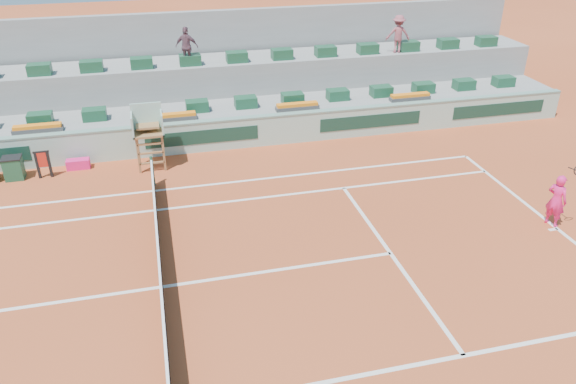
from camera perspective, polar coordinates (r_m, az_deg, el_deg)
The scene contains 17 objects.
ground at distance 15.22m, azimuth -12.63°, elevation -9.40°, with size 90.00×90.00×0.00m, color #AA4320.
seating_tier_lower at distance 24.41m, azimuth -13.98°, elevation 6.97°, with size 36.00×4.00×1.20m, color gray.
seating_tier_upper at distance 25.69m, azimuth -14.25°, elevation 9.67°, with size 36.00×2.40×2.60m, color gray.
stadium_back_wall at distance 26.98m, azimuth -14.56°, elevation 12.51°, with size 36.00×0.40×4.40m, color gray.
player_bag at distance 22.26m, azimuth -20.54°, elevation 2.68°, with size 0.83×0.37×0.37m, color #FD217B.
spectator_mid at distance 24.45m, azimuth -10.24°, elevation 14.33°, with size 0.95×0.40×1.63m, color #714B59.
spectator_right at distance 26.76m, azimuth 11.12°, elevation 15.48°, with size 1.08×0.62×1.66m, color #994C55.
court_lines at distance 15.21m, azimuth -12.63°, elevation -9.38°, with size 23.89×11.09×0.01m.
tennis_net at distance 14.91m, azimuth -12.84°, elevation -7.79°, with size 0.10×11.97×1.10m.
advertising_hoarding at distance 22.35m, azimuth -13.78°, elevation 5.09°, with size 36.00×0.34×1.26m.
umpire_chair at distance 21.08m, azimuth -14.04°, elevation 6.32°, with size 1.10×0.90×2.40m.
seat_row_lower at distance 23.29m, azimuth -14.15°, elevation 8.08°, with size 32.90×0.60×0.44m.
seat_row_upper at distance 24.69m, azimuth -14.64°, elevation 12.58°, with size 32.90×0.60×0.44m.
flower_planters at distance 22.64m, azimuth -17.87°, elevation 6.74°, with size 26.80×0.36×0.28m.
drink_cooler_a at distance 22.25m, azimuth -26.11°, elevation 2.20°, with size 0.66×0.57×0.84m.
towel_rack at distance 21.82m, azimuth -23.63°, elevation 2.79°, with size 0.54×0.09×1.03m.
tennis_player at distance 18.85m, azimuth 25.62°, elevation -0.76°, with size 0.62×0.93×2.28m.
Camera 1 is at (0.37, -12.17, 9.13)m, focal length 35.00 mm.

